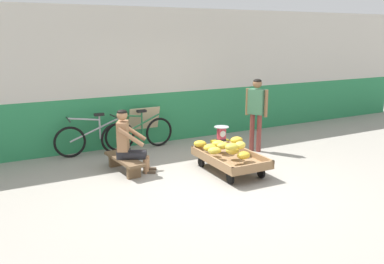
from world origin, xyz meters
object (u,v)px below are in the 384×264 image
(bicycle_near_left, at_px, (95,138))
(bicycle_far_left, at_px, (138,134))
(weighing_scale, at_px, (222,133))
(plastic_crate, at_px, (221,148))
(vendor_seated, at_px, (128,141))
(low_bench, at_px, (124,161))
(sign_board, at_px, (143,126))
(customer_adult, at_px, (256,107))
(banana_cart, at_px, (230,159))

(bicycle_near_left, height_order, bicycle_far_left, same)
(weighing_scale, bearing_deg, plastic_crate, 90.00)
(vendor_seated, distance_m, plastic_crate, 2.08)
(low_bench, bearing_deg, bicycle_near_left, 96.86)
(vendor_seated, xyz_separation_m, plastic_crate, (2.04, 0.13, -0.42))
(bicycle_far_left, height_order, sign_board, sign_board)
(customer_adult, bearing_deg, plastic_crate, 171.69)
(banana_cart, height_order, low_bench, banana_cart)
(weighing_scale, xyz_separation_m, bicycle_far_left, (-1.37, 1.16, -0.10))
(low_bench, xyz_separation_m, weighing_scale, (2.12, 0.09, 0.25))
(customer_adult, bearing_deg, weighing_scale, 171.77)
(plastic_crate, bearing_deg, banana_cart, -113.92)
(weighing_scale, height_order, bicycle_near_left, bicycle_near_left)
(customer_adult, bearing_deg, banana_cart, -143.94)
(bicycle_far_left, bearing_deg, weighing_scale, -40.29)
(low_bench, bearing_deg, sign_board, 57.75)
(vendor_seated, height_order, weighing_scale, vendor_seated)
(vendor_seated, relative_size, bicycle_near_left, 0.69)
(banana_cart, distance_m, customer_adult, 1.67)
(banana_cart, xyz_separation_m, weighing_scale, (0.44, 1.00, 0.21))
(banana_cart, distance_m, weighing_scale, 1.11)
(weighing_scale, bearing_deg, customer_adult, -8.23)
(low_bench, xyz_separation_m, customer_adult, (2.89, -0.03, 0.75))
(bicycle_near_left, distance_m, sign_board, 1.19)
(weighing_scale, distance_m, bicycle_near_left, 2.59)
(banana_cart, xyz_separation_m, sign_board, (-0.67, 2.50, 0.19))
(bicycle_far_left, height_order, customer_adult, customer_adult)
(banana_cart, height_order, sign_board, sign_board)
(bicycle_far_left, distance_m, sign_board, 0.43)
(weighing_scale, height_order, customer_adult, customer_adult)
(vendor_seated, relative_size, bicycle_far_left, 0.69)
(bicycle_far_left, bearing_deg, bicycle_near_left, 175.66)
(bicycle_far_left, relative_size, sign_board, 1.92)
(low_bench, distance_m, weighing_scale, 2.13)
(low_bench, relative_size, weighing_scale, 3.75)
(vendor_seated, relative_size, sign_board, 1.32)
(vendor_seated, relative_size, plastic_crate, 3.17)
(plastic_crate, bearing_deg, bicycle_far_left, 139.74)
(plastic_crate, bearing_deg, bicycle_near_left, 151.55)
(banana_cart, relative_size, bicycle_far_left, 0.88)
(weighing_scale, distance_m, customer_adult, 0.93)
(weighing_scale, relative_size, sign_board, 0.35)
(weighing_scale, height_order, bicycle_far_left, bicycle_far_left)
(sign_board, xyz_separation_m, customer_adult, (1.89, -1.61, 0.52))
(banana_cart, distance_m, plastic_crate, 1.10)
(low_bench, bearing_deg, plastic_crate, 2.33)
(banana_cart, height_order, weighing_scale, weighing_scale)
(low_bench, bearing_deg, vendor_seated, -26.78)
(low_bench, relative_size, bicycle_far_left, 0.68)
(weighing_scale, relative_size, bicycle_far_left, 0.18)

